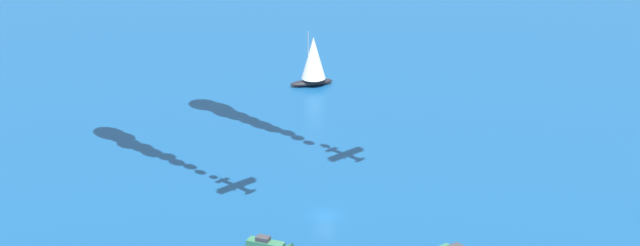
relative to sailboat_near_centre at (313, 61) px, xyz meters
name	(u,v)px	position (x,y,z in m)	size (l,w,h in m)	color
ground_plane	(326,215)	(31.44, 46.86, -4.74)	(2000.00, 2000.00, 0.00)	navy
sailboat_near_centre	(313,61)	(0.00, 0.00, 0.00)	(8.35, 5.59, 10.38)	black
motorboat_trailing	(272,244)	(43.37, 50.92, -4.24)	(4.71, 6.26, 1.84)	#33704C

